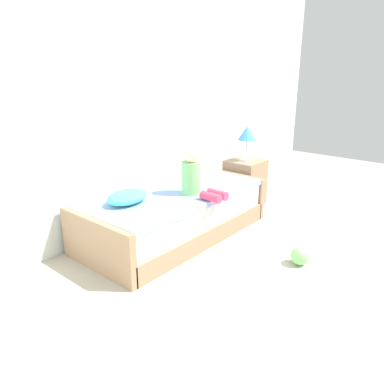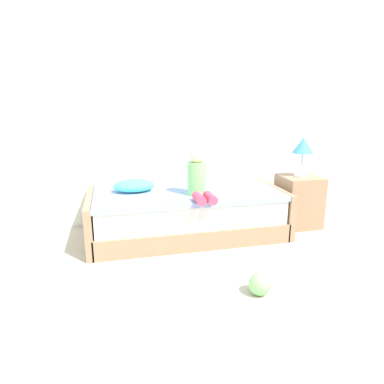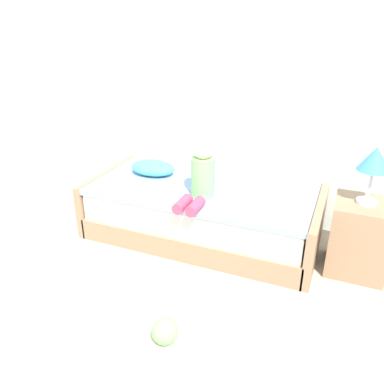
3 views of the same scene
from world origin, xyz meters
The scene contains 7 objects.
wall_rear centered at (0.00, 2.60, 1.45)m, with size 7.20×0.10×2.90m, color silver.
bed centered at (-0.36, 2.00, 0.25)m, with size 2.11×1.00×0.50m.
nightstand centered at (0.99, 1.97, 0.30)m, with size 0.44×0.44×0.60m, color #997556.
table_lamp centered at (0.99, 1.97, 0.94)m, with size 0.24×0.24×0.45m.
child_figure centered at (-0.29, 1.77, 0.70)m, with size 0.20×0.51×0.50m.
pillow centered at (-0.92, 2.10, 0.56)m, with size 0.44×0.30×0.13m, color #4CCCBC.
toy_ball centered at (-0.09, 0.66, 0.09)m, with size 0.17×0.17×0.17m, color #7FD872.
Camera 3 is at (0.79, -1.01, 1.90)m, focal length 36.41 mm.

